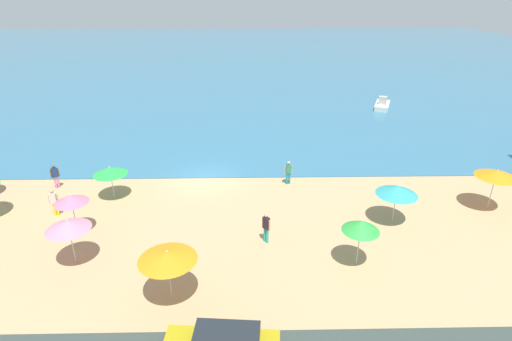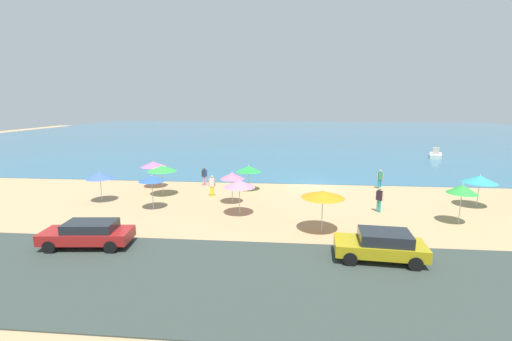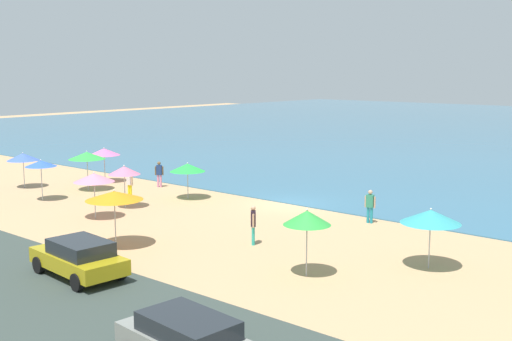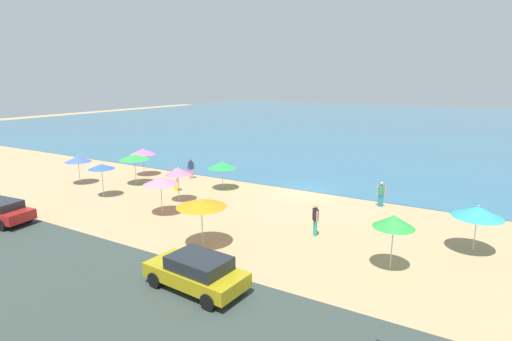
# 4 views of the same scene
# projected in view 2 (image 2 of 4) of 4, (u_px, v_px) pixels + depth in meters

# --- Properties ---
(ground_plane) EXTENTS (160.00, 160.00, 0.00)m
(ground_plane) POSITION_uv_depth(u_px,v_px,m) (312.00, 184.00, 31.82)
(ground_plane) COLOR tan
(sea) EXTENTS (150.00, 110.00, 0.05)m
(sea) POSITION_uv_depth(u_px,v_px,m) (297.00, 133.00, 85.56)
(sea) COLOR #326989
(sea) RESTS_ON ground_plane
(coastal_road) EXTENTS (80.00, 8.00, 0.06)m
(coastal_road) POSITION_uv_depth(u_px,v_px,m) (342.00, 284.00, 14.23)
(coastal_road) COLOR #333E39
(coastal_road) RESTS_ON ground_plane
(beach_umbrella_0) EXTENTS (1.82, 1.82, 2.47)m
(beach_umbrella_0) POSITION_uv_depth(u_px,v_px,m) (152.00, 179.00, 23.98)
(beach_umbrella_0) COLOR #B2B2B7
(beach_umbrella_0) RESTS_ON ground_plane
(beach_umbrella_1) EXTENTS (2.04, 2.04, 2.34)m
(beach_umbrella_1) POSITION_uv_depth(u_px,v_px,m) (100.00, 176.00, 25.91)
(beach_umbrella_1) COLOR #B2B2B7
(beach_umbrella_1) RESTS_ON ground_plane
(beach_umbrella_2) EXTENTS (1.79, 1.79, 2.44)m
(beach_umbrella_2) POSITION_uv_depth(u_px,v_px,m) (232.00, 176.00, 25.35)
(beach_umbrella_2) COLOR #B2B2B7
(beach_umbrella_2) RESTS_ON ground_plane
(beach_umbrella_3) EXTENTS (2.33, 2.33, 2.41)m
(beach_umbrella_3) POSITION_uv_depth(u_px,v_px,m) (480.00, 179.00, 24.53)
(beach_umbrella_3) COLOR #B2B2B7
(beach_umbrella_3) RESTS_ON ground_plane
(beach_umbrella_4) EXTENTS (2.15, 2.15, 2.42)m
(beach_umbrella_4) POSITION_uv_depth(u_px,v_px,m) (153.00, 164.00, 30.27)
(beach_umbrella_4) COLOR #B2B2B7
(beach_umbrella_4) RESTS_ON ground_plane
(beach_umbrella_5) EXTENTS (1.80, 1.80, 2.59)m
(beach_umbrella_5) POSITION_uv_depth(u_px,v_px,m) (462.00, 189.00, 20.98)
(beach_umbrella_5) COLOR #B2B2B7
(beach_umbrella_5) RESTS_ON ground_plane
(beach_umbrella_6) EXTENTS (2.12, 2.12, 2.20)m
(beach_umbrella_6) POSITION_uv_depth(u_px,v_px,m) (249.00, 169.00, 29.31)
(beach_umbrella_6) COLOR #B2B2B7
(beach_umbrella_6) RESTS_ON ground_plane
(beach_umbrella_7) EXTENTS (2.32, 2.32, 2.57)m
(beach_umbrella_7) POSITION_uv_depth(u_px,v_px,m) (162.00, 168.00, 27.56)
(beach_umbrella_7) COLOR #B2B2B7
(beach_umbrella_7) RESTS_ON ground_plane
(beach_umbrella_9) EXTENTS (2.49, 2.49, 2.56)m
(beach_umbrella_9) POSITION_uv_depth(u_px,v_px,m) (323.00, 194.00, 19.60)
(beach_umbrella_9) COLOR #B2B2B7
(beach_umbrella_9) RESTS_ON ground_plane
(beach_umbrella_10) EXTENTS (2.11, 2.11, 2.47)m
(beach_umbrella_10) POSITION_uv_depth(u_px,v_px,m) (239.00, 184.00, 22.68)
(beach_umbrella_10) COLOR #B2B2B7
(beach_umbrella_10) RESTS_ON ground_plane
(bather_0) EXTENTS (0.46, 0.40, 1.71)m
(bather_0) POSITION_uv_depth(u_px,v_px,m) (204.00, 175.00, 31.29)
(bather_0) COLOR pink
(bather_0) RESTS_ON ground_plane
(bather_1) EXTENTS (0.57, 0.23, 1.74)m
(bather_1) POSITION_uv_depth(u_px,v_px,m) (212.00, 185.00, 27.60)
(bather_1) COLOR yellow
(bather_1) RESTS_ON ground_plane
(bather_2) EXTENTS (0.56, 0.29, 1.70)m
(bather_2) POSITION_uv_depth(u_px,v_px,m) (380.00, 178.00, 30.15)
(bather_2) COLOR teal
(bather_2) RESTS_ON ground_plane
(bather_3) EXTENTS (0.41, 0.45, 1.76)m
(bather_3) POSITION_uv_depth(u_px,v_px,m) (379.00, 198.00, 23.57)
(bather_3) COLOR teal
(bather_3) RESTS_ON ground_plane
(parked_car_0) EXTENTS (4.64, 2.13, 1.35)m
(parked_car_0) POSITION_uv_depth(u_px,v_px,m) (88.00, 233.00, 17.75)
(parked_car_0) COLOR maroon
(parked_car_0) RESTS_ON coastal_road
(parked_car_3) EXTENTS (4.30, 2.23, 1.42)m
(parked_car_3) POSITION_uv_depth(u_px,v_px,m) (381.00, 245.00, 16.25)
(parked_car_3) COLOR #A89215
(parked_car_3) RESTS_ON coastal_road
(skiff_nearshore) EXTENTS (2.66, 4.09, 1.39)m
(skiff_nearshore) POSITION_uv_depth(u_px,v_px,m) (436.00, 155.00, 47.32)
(skiff_nearshore) COLOR silver
(skiff_nearshore) RESTS_ON sea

